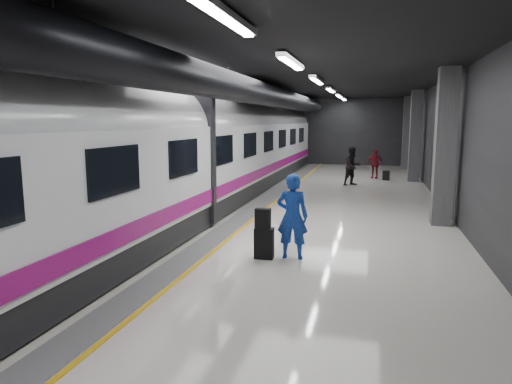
% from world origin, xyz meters
% --- Properties ---
extents(ground, '(40.00, 40.00, 0.00)m').
position_xyz_m(ground, '(0.00, 0.00, 0.00)').
color(ground, beige).
rests_on(ground, ground).
extents(platform_hall, '(10.02, 40.02, 4.51)m').
position_xyz_m(platform_hall, '(-0.29, 0.96, 3.54)').
color(platform_hall, black).
rests_on(platform_hall, ground).
extents(train, '(3.05, 38.00, 4.05)m').
position_xyz_m(train, '(-3.25, -0.00, 2.07)').
color(train, black).
rests_on(train, ground).
extents(traveler_main, '(0.70, 0.47, 1.89)m').
position_xyz_m(traveler_main, '(0.91, -2.39, 0.94)').
color(traveler_main, blue).
rests_on(traveler_main, ground).
extents(suitcase_main, '(0.44, 0.29, 0.68)m').
position_xyz_m(suitcase_main, '(0.31, -2.55, 0.34)').
color(suitcase_main, black).
rests_on(suitcase_main, ground).
extents(shoulder_bag, '(0.34, 0.18, 0.44)m').
position_xyz_m(shoulder_bag, '(0.29, -2.59, 0.90)').
color(shoulder_bag, black).
rests_on(shoulder_bag, suitcase_main).
extents(traveler_far_a, '(1.12, 1.10, 1.81)m').
position_xyz_m(traveler_far_a, '(1.65, 9.74, 0.91)').
color(traveler_far_a, black).
rests_on(traveler_far_a, ground).
extents(traveler_far_b, '(0.95, 0.52, 1.54)m').
position_xyz_m(traveler_far_b, '(2.65, 12.75, 0.77)').
color(traveler_far_b, maroon).
rests_on(traveler_far_b, ground).
extents(suitcase_far, '(0.37, 0.28, 0.49)m').
position_xyz_m(suitcase_far, '(3.23, 12.03, 0.24)').
color(suitcase_far, black).
rests_on(suitcase_far, ground).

